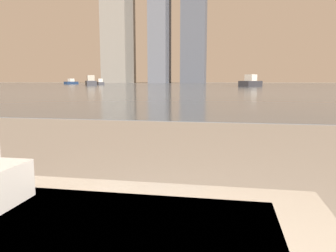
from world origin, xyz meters
The scene contains 6 objects.
harbor_water centered at (0.00, 62.00, 0.01)m, with size 180.00×110.00×0.01m.
harbor_boat_1 centered at (-24.82, 62.71, 0.45)m, with size 2.67×3.46×1.25m.
harbor_boat_2 centered at (-23.26, 54.57, 0.64)m, with size 3.67×4.98×1.79m.
harbor_boat_3 centered at (-36.45, 73.34, 0.48)m, with size 2.33×3.73×1.32m.
harbor_boat_4 centered at (3.78, 49.93, 0.63)m, with size 3.71×4.87×1.76m.
skyline_tower_2 centered at (-11.80, 118.00, 23.79)m, with size 8.39×9.92×47.59m.
Camera 1 is at (0.57, -0.01, 0.90)m, focal length 35.00 mm.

